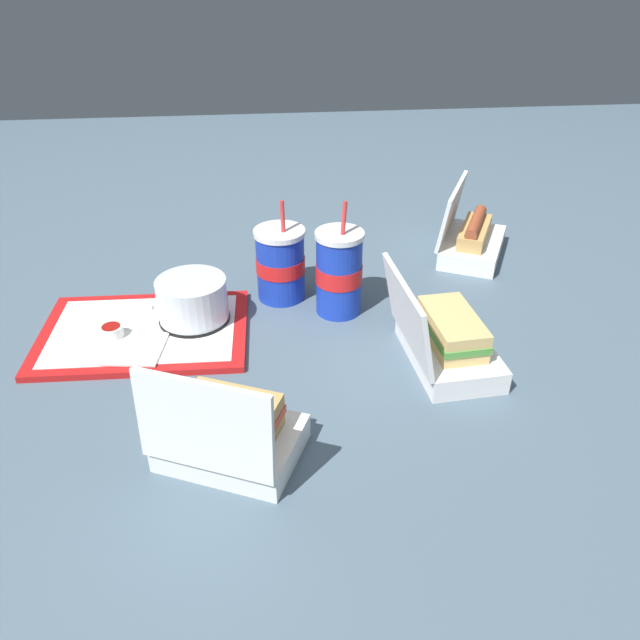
{
  "coord_description": "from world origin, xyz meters",
  "views": [
    {
      "loc": [
        -0.06,
        -0.96,
        0.63
      ],
      "look_at": [
        0.04,
        -0.05,
        0.05
      ],
      "focal_mm": 35.0,
      "sensor_mm": 36.0,
      "label": 1
    }
  ],
  "objects_px": {
    "food_tray": "(144,332)",
    "plastic_fork": "(123,309)",
    "soda_cup_center": "(281,264)",
    "cake_container": "(193,301)",
    "ketchup_cup": "(112,332)",
    "clamshell_sandwich_front": "(228,433)",
    "clamshell_sandwich_back": "(445,340)",
    "clamshell_hotdog_center": "(470,238)",
    "soda_cup_back": "(339,273)"
  },
  "relations": [
    {
      "from": "plastic_fork",
      "to": "soda_cup_center",
      "type": "bearing_deg",
      "value": 9.64
    },
    {
      "from": "plastic_fork",
      "to": "soda_cup_center",
      "type": "relative_size",
      "value": 0.54
    },
    {
      "from": "plastic_fork",
      "to": "soda_cup_center",
      "type": "height_order",
      "value": "soda_cup_center"
    },
    {
      "from": "food_tray",
      "to": "soda_cup_center",
      "type": "height_order",
      "value": "soda_cup_center"
    },
    {
      "from": "food_tray",
      "to": "plastic_fork",
      "type": "height_order",
      "value": "plastic_fork"
    },
    {
      "from": "soda_cup_center",
      "to": "soda_cup_back",
      "type": "height_order",
      "value": "soda_cup_back"
    },
    {
      "from": "ketchup_cup",
      "to": "clamshell_sandwich_front",
      "type": "distance_m",
      "value": 0.37
    },
    {
      "from": "clamshell_sandwich_front",
      "to": "soda_cup_center",
      "type": "relative_size",
      "value": 1.11
    },
    {
      "from": "plastic_fork",
      "to": "ketchup_cup",
      "type": "bearing_deg",
      "value": -89.54
    },
    {
      "from": "cake_container",
      "to": "ketchup_cup",
      "type": "distance_m",
      "value": 0.15
    },
    {
      "from": "soda_cup_back",
      "to": "cake_container",
      "type": "bearing_deg",
      "value": -174.63
    },
    {
      "from": "clamshell_hotdog_center",
      "to": "soda_cup_center",
      "type": "height_order",
      "value": "soda_cup_center"
    },
    {
      "from": "plastic_fork",
      "to": "clamshell_sandwich_front",
      "type": "bearing_deg",
      "value": -60.89
    },
    {
      "from": "food_tray",
      "to": "cake_container",
      "type": "bearing_deg",
      "value": 14.49
    },
    {
      "from": "ketchup_cup",
      "to": "plastic_fork",
      "type": "height_order",
      "value": "ketchup_cup"
    },
    {
      "from": "clamshell_hotdog_center",
      "to": "soda_cup_back",
      "type": "relative_size",
      "value": 1.07
    },
    {
      "from": "clamshell_sandwich_back",
      "to": "soda_cup_back",
      "type": "bearing_deg",
      "value": 130.01
    },
    {
      "from": "plastic_fork",
      "to": "clamshell_sandwich_back",
      "type": "distance_m",
      "value": 0.6
    },
    {
      "from": "cake_container",
      "to": "soda_cup_center",
      "type": "bearing_deg",
      "value": 29.17
    },
    {
      "from": "clamshell_hotdog_center",
      "to": "cake_container",
      "type": "bearing_deg",
      "value": -158.36
    },
    {
      "from": "plastic_fork",
      "to": "clamshell_hotdog_center",
      "type": "height_order",
      "value": "clamshell_hotdog_center"
    },
    {
      "from": "clamshell_sandwich_front",
      "to": "soda_cup_center",
      "type": "height_order",
      "value": "soda_cup_center"
    },
    {
      "from": "plastic_fork",
      "to": "clamshell_sandwich_back",
      "type": "bearing_deg",
      "value": -18.83
    },
    {
      "from": "cake_container",
      "to": "plastic_fork",
      "type": "height_order",
      "value": "cake_container"
    },
    {
      "from": "ketchup_cup",
      "to": "clamshell_sandwich_front",
      "type": "height_order",
      "value": "clamshell_sandwich_front"
    },
    {
      "from": "plastic_fork",
      "to": "soda_cup_back",
      "type": "height_order",
      "value": "soda_cup_back"
    },
    {
      "from": "clamshell_sandwich_back",
      "to": "soda_cup_center",
      "type": "relative_size",
      "value": 1.07
    },
    {
      "from": "ketchup_cup",
      "to": "soda_cup_center",
      "type": "relative_size",
      "value": 0.2
    },
    {
      "from": "ketchup_cup",
      "to": "clamshell_sandwich_front",
      "type": "xyz_separation_m",
      "value": [
        0.21,
        -0.3,
        0.02
      ]
    },
    {
      "from": "food_tray",
      "to": "soda_cup_center",
      "type": "xyz_separation_m",
      "value": [
        0.26,
        0.12,
        0.07
      ]
    },
    {
      "from": "food_tray",
      "to": "soda_cup_back",
      "type": "relative_size",
      "value": 1.67
    },
    {
      "from": "food_tray",
      "to": "plastic_fork",
      "type": "xyz_separation_m",
      "value": [
        -0.05,
        0.07,
        0.01
      ]
    },
    {
      "from": "food_tray",
      "to": "cake_container",
      "type": "height_order",
      "value": "cake_container"
    },
    {
      "from": "clamshell_sandwich_back",
      "to": "ketchup_cup",
      "type": "bearing_deg",
      "value": 168.8
    },
    {
      "from": "food_tray",
      "to": "clamshell_hotdog_center",
      "type": "distance_m",
      "value": 0.74
    },
    {
      "from": "plastic_fork",
      "to": "soda_cup_center",
      "type": "distance_m",
      "value": 0.31
    },
    {
      "from": "clamshell_hotdog_center",
      "to": "clamshell_sandwich_back",
      "type": "height_order",
      "value": "clamshell_sandwich_back"
    },
    {
      "from": "food_tray",
      "to": "plastic_fork",
      "type": "bearing_deg",
      "value": 123.68
    },
    {
      "from": "plastic_fork",
      "to": "clamshell_sandwich_front",
      "type": "distance_m",
      "value": 0.45
    },
    {
      "from": "clamshell_sandwich_back",
      "to": "cake_container",
      "type": "bearing_deg",
      "value": 159.44
    },
    {
      "from": "cake_container",
      "to": "clamshell_sandwich_back",
      "type": "xyz_separation_m",
      "value": [
        0.43,
        -0.16,
        -0.01
      ]
    },
    {
      "from": "clamshell_hotdog_center",
      "to": "soda_cup_back",
      "type": "height_order",
      "value": "soda_cup_back"
    },
    {
      "from": "clamshell_sandwich_front",
      "to": "clamshell_sandwich_back",
      "type": "distance_m",
      "value": 0.4
    },
    {
      "from": "ketchup_cup",
      "to": "clamshell_hotdog_center",
      "type": "height_order",
      "value": "clamshell_hotdog_center"
    },
    {
      "from": "food_tray",
      "to": "clamshell_sandwich_back",
      "type": "bearing_deg",
      "value": -14.81
    },
    {
      "from": "cake_container",
      "to": "clamshell_sandwich_back",
      "type": "height_order",
      "value": "clamshell_sandwich_back"
    },
    {
      "from": "food_tray",
      "to": "clamshell_sandwich_back",
      "type": "height_order",
      "value": "clamshell_sandwich_back"
    },
    {
      "from": "food_tray",
      "to": "clamshell_sandwich_back",
      "type": "relative_size",
      "value": 1.71
    },
    {
      "from": "food_tray",
      "to": "clamshell_sandwich_front",
      "type": "bearing_deg",
      "value": -63.73
    },
    {
      "from": "ketchup_cup",
      "to": "plastic_fork",
      "type": "bearing_deg",
      "value": 89.03
    }
  ]
}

